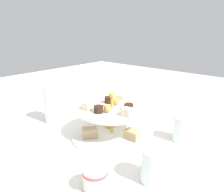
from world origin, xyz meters
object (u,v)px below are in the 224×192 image
object	(u,v)px
water_glass_tall_right	(53,104)
water_glass_mid_back	(182,129)
tiered_serving_stand	(112,123)
teacup_with_saucer	(95,180)
butter_knife_left	(131,105)
water_glass_short_left	(154,166)
butter_knife_right	(19,166)

from	to	relation	value
water_glass_tall_right	water_glass_mid_back	distance (m)	0.48
tiered_serving_stand	teacup_with_saucer	bearing A→B (deg)	123.17
tiered_serving_stand	butter_knife_left	distance (m)	0.31
water_glass_short_left	teacup_with_saucer	xyz separation A→B (m)	(0.08, 0.11, -0.02)
teacup_with_saucer	water_glass_tall_right	bearing A→B (deg)	-22.30
water_glass_tall_right	water_glass_short_left	size ratio (longest dim) A/B	1.67
water_glass_short_left	teacup_with_saucer	world-z (taller)	water_glass_short_left
water_glass_short_left	butter_knife_right	bearing A→B (deg)	32.17
water_glass_tall_right	teacup_with_saucer	size ratio (longest dim) A/B	1.54
water_glass_tall_right	water_glass_mid_back	xyz separation A→B (m)	(-0.44, -0.18, -0.03)
butter_knife_left	teacup_with_saucer	bearing A→B (deg)	85.44
butter_knife_right	water_glass_mid_back	distance (m)	0.49
water_glass_tall_right	butter_knife_right	distance (m)	0.30
tiered_serving_stand	butter_knife_left	bearing A→B (deg)	-65.99
water_glass_tall_right	water_glass_short_left	distance (m)	0.48
water_glass_short_left	butter_knife_right	size ratio (longest dim) A/B	0.49
tiered_serving_stand	water_glass_mid_back	distance (m)	0.23
tiered_serving_stand	butter_knife_left	world-z (taller)	tiered_serving_stand
butter_knife_left	water_glass_mid_back	bearing A→B (deg)	120.75
butter_knife_left	water_glass_mid_back	size ratio (longest dim) A/B	2.05
butter_knife_right	water_glass_mid_back	xyz separation A→B (m)	(-0.26, -0.42, 0.04)
tiered_serving_stand	water_glass_mid_back	world-z (taller)	tiered_serving_stand
tiered_serving_stand	water_glass_mid_back	bearing A→B (deg)	-148.65
butter_knife_right	water_glass_short_left	bearing A→B (deg)	45.92
butter_knife_right	water_glass_mid_back	size ratio (longest dim) A/B	2.05
water_glass_short_left	butter_knife_left	world-z (taller)	water_glass_short_left
tiered_serving_stand	butter_knife_right	size ratio (longest dim) A/B	1.62
water_glass_short_left	butter_knife_left	size ratio (longest dim) A/B	0.49
water_glass_short_left	water_glass_mid_back	bearing A→B (deg)	-81.68
water_glass_tall_right	water_glass_short_left	world-z (taller)	water_glass_tall_right
tiered_serving_stand	teacup_with_saucer	xyz separation A→B (m)	(-0.15, 0.22, -0.02)
butter_knife_left	water_glass_mid_back	world-z (taller)	water_glass_mid_back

